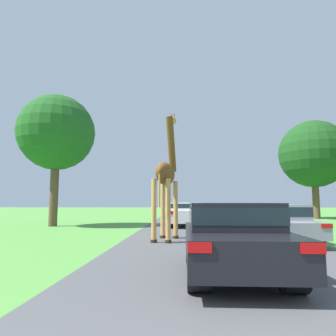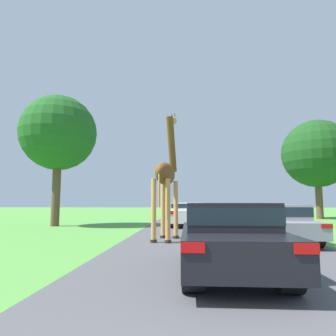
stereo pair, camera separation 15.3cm
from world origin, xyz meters
name	(u,v)px [view 1 (the left image)]	position (x,y,z in m)	size (l,w,h in m)	color
road	(196,216)	(0.00, 30.00, 0.00)	(6.99, 120.00, 0.00)	#4C4C4F
giraffe_near_road	(166,176)	(-1.87, 10.77, 2.46)	(0.99, 2.87, 5.38)	tan
car_lead_maroon	(233,236)	(-0.21, 5.32, 0.76)	(1.87, 3.94, 1.42)	black
car_queue_right	(192,210)	(-0.39, 28.09, 0.72)	(1.75, 4.64, 1.36)	#144C28
car_queue_left	(186,213)	(-1.08, 17.39, 0.76)	(1.99, 4.25, 1.41)	silver
car_far_ahead	(280,222)	(2.28, 10.27, 0.73)	(1.83, 3.95, 1.35)	gray
tree_centre_back	(57,133)	(-9.06, 16.89, 5.69)	(4.66, 4.66, 8.07)	brown
tree_right_cluster	(313,154)	(10.28, 25.86, 5.65)	(5.91, 5.91, 8.63)	brown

